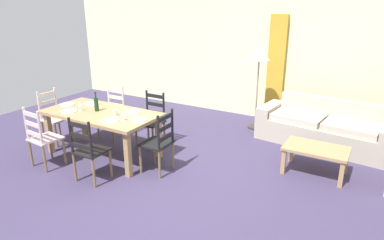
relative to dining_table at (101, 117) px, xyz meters
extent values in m
cube|color=#3D3453|center=(1.26, -0.04, -0.67)|extent=(9.60, 9.60, 0.02)
cube|color=beige|center=(1.26, 3.26, 0.69)|extent=(9.60, 0.16, 2.70)
cube|color=gold|center=(1.88, 3.12, 0.44)|extent=(0.35, 0.08, 2.20)
cube|color=#A78255|center=(0.00, 0.00, 0.06)|extent=(1.90, 0.96, 0.05)
cube|color=#A78255|center=(-0.85, -0.38, -0.31)|extent=(0.08, 0.08, 0.70)
cube|color=#A78255|center=(0.85, -0.38, -0.31)|extent=(0.08, 0.08, 0.70)
cube|color=#A78255|center=(-0.85, 0.38, -0.31)|extent=(0.08, 0.08, 0.70)
cube|color=#A78255|center=(0.85, 0.38, -0.31)|extent=(0.08, 0.08, 0.70)
cube|color=beige|center=(-0.47, -0.73, -0.22)|extent=(0.45, 0.43, 0.03)
cylinder|color=brown|center=(-0.64, -0.54, -0.45)|extent=(0.04, 0.04, 0.43)
cylinder|color=brown|center=(-0.28, -0.57, -0.45)|extent=(0.04, 0.04, 0.43)
cylinder|color=brown|center=(-0.66, -0.88, -0.45)|extent=(0.04, 0.04, 0.43)
cylinder|color=brown|center=(-0.30, -0.91, -0.45)|extent=(0.04, 0.04, 0.43)
cylinder|color=beige|center=(-0.66, -0.88, 0.05)|extent=(0.04, 0.04, 0.50)
cylinder|color=beige|center=(-0.30, -0.91, 0.05)|extent=(0.04, 0.04, 0.50)
cube|color=beige|center=(-0.48, -0.90, -0.08)|extent=(0.38, 0.05, 0.06)
cube|color=beige|center=(-0.48, -0.90, 0.07)|extent=(0.38, 0.05, 0.06)
cube|color=beige|center=(-0.48, -0.90, 0.22)|extent=(0.38, 0.05, 0.06)
cube|color=black|center=(0.46, -0.70, -0.22)|extent=(0.43, 0.41, 0.03)
cylinder|color=brown|center=(0.28, -0.53, -0.45)|extent=(0.04, 0.04, 0.43)
cylinder|color=brown|center=(0.64, -0.52, -0.45)|extent=(0.04, 0.04, 0.43)
cylinder|color=brown|center=(0.29, -0.87, -0.45)|extent=(0.04, 0.04, 0.43)
cylinder|color=brown|center=(0.65, -0.86, -0.45)|extent=(0.04, 0.04, 0.43)
cylinder|color=black|center=(0.29, -0.87, 0.05)|extent=(0.04, 0.04, 0.50)
cylinder|color=black|center=(0.65, -0.86, 0.05)|extent=(0.04, 0.04, 0.50)
cube|color=black|center=(0.47, -0.87, -0.08)|extent=(0.38, 0.03, 0.06)
cube|color=black|center=(0.47, -0.87, 0.07)|extent=(0.38, 0.03, 0.06)
cube|color=black|center=(0.47, -0.87, 0.22)|extent=(0.38, 0.03, 0.06)
cube|color=beige|center=(-0.45, 0.67, -0.22)|extent=(0.42, 0.40, 0.03)
cylinder|color=brown|center=(-0.27, 0.50, -0.45)|extent=(0.04, 0.04, 0.43)
cylinder|color=brown|center=(-0.63, 0.50, -0.45)|extent=(0.04, 0.04, 0.43)
cylinder|color=brown|center=(-0.27, 0.84, -0.45)|extent=(0.04, 0.04, 0.43)
cylinder|color=brown|center=(-0.63, 0.84, -0.45)|extent=(0.04, 0.04, 0.43)
cylinder|color=beige|center=(-0.27, 0.84, 0.05)|extent=(0.04, 0.04, 0.50)
cylinder|color=beige|center=(-0.63, 0.84, 0.05)|extent=(0.04, 0.04, 0.50)
cube|color=beige|center=(-0.45, 0.84, -0.08)|extent=(0.38, 0.03, 0.06)
cube|color=beige|center=(-0.45, 0.84, 0.07)|extent=(0.38, 0.03, 0.06)
cube|color=beige|center=(-0.45, 0.84, 0.22)|extent=(0.38, 0.03, 0.06)
cube|color=black|center=(0.46, 0.67, -0.22)|extent=(0.42, 0.40, 0.03)
cylinder|color=brown|center=(0.64, 0.50, -0.45)|extent=(0.04, 0.04, 0.43)
cylinder|color=brown|center=(0.28, 0.50, -0.45)|extent=(0.04, 0.04, 0.43)
cylinder|color=brown|center=(0.64, 0.84, -0.45)|extent=(0.04, 0.04, 0.43)
cylinder|color=brown|center=(0.28, 0.84, -0.45)|extent=(0.04, 0.04, 0.43)
cylinder|color=black|center=(0.64, 0.84, 0.05)|extent=(0.04, 0.04, 0.50)
cylinder|color=black|center=(0.28, 0.84, 0.05)|extent=(0.04, 0.04, 0.50)
cube|color=black|center=(0.46, 0.84, -0.08)|extent=(0.38, 0.03, 0.06)
cube|color=black|center=(0.46, 0.84, 0.07)|extent=(0.38, 0.03, 0.06)
cube|color=black|center=(0.46, 0.84, 0.22)|extent=(0.38, 0.03, 0.06)
cube|color=beige|center=(-1.11, -0.02, -0.22)|extent=(0.41, 0.43, 0.03)
cylinder|color=brown|center=(-0.94, 0.17, -0.45)|extent=(0.04, 0.04, 0.43)
cylinder|color=brown|center=(-0.94, -0.19, -0.45)|extent=(0.04, 0.04, 0.43)
cylinder|color=brown|center=(-1.28, 0.16, -0.45)|extent=(0.04, 0.04, 0.43)
cylinder|color=brown|center=(-1.28, -0.20, -0.45)|extent=(0.04, 0.04, 0.43)
cylinder|color=beige|center=(-1.28, 0.16, 0.05)|extent=(0.04, 0.04, 0.50)
cylinder|color=beige|center=(-1.28, -0.20, 0.05)|extent=(0.04, 0.04, 0.50)
cube|color=beige|center=(-1.28, -0.02, -0.08)|extent=(0.03, 0.38, 0.06)
cube|color=beige|center=(-1.28, -0.02, 0.07)|extent=(0.03, 0.38, 0.06)
cube|color=beige|center=(-1.28, -0.02, 0.22)|extent=(0.03, 0.38, 0.06)
cube|color=black|center=(1.10, -0.03, -0.22)|extent=(0.41, 0.43, 0.03)
cylinder|color=brown|center=(0.94, -0.21, -0.45)|extent=(0.04, 0.04, 0.43)
cylinder|color=brown|center=(0.93, 0.15, -0.45)|extent=(0.04, 0.04, 0.43)
cylinder|color=brown|center=(1.27, -0.20, -0.45)|extent=(0.04, 0.04, 0.43)
cylinder|color=brown|center=(1.27, 0.16, -0.45)|extent=(0.04, 0.04, 0.43)
cylinder|color=black|center=(1.27, -0.20, 0.05)|extent=(0.04, 0.04, 0.50)
cylinder|color=black|center=(1.27, 0.16, 0.05)|extent=(0.04, 0.04, 0.50)
cube|color=black|center=(1.27, -0.02, -0.08)|extent=(0.03, 0.38, 0.06)
cube|color=black|center=(1.27, -0.02, 0.07)|extent=(0.03, 0.38, 0.06)
cube|color=black|center=(1.27, -0.02, 0.22)|extent=(0.03, 0.38, 0.06)
cylinder|color=white|center=(-0.45, -0.25, 0.10)|extent=(0.24, 0.24, 0.02)
cube|color=silver|center=(-0.60, -0.25, 0.09)|extent=(0.03, 0.17, 0.01)
cylinder|color=white|center=(0.45, -0.25, 0.10)|extent=(0.24, 0.24, 0.02)
cube|color=silver|center=(0.30, -0.25, 0.09)|extent=(0.03, 0.17, 0.01)
cylinder|color=white|center=(-0.45, 0.25, 0.10)|extent=(0.24, 0.24, 0.02)
cube|color=silver|center=(-0.60, 0.25, 0.09)|extent=(0.02, 0.17, 0.01)
cylinder|color=white|center=(0.45, 0.25, 0.10)|extent=(0.24, 0.24, 0.02)
cube|color=silver|center=(0.30, 0.25, 0.09)|extent=(0.02, 0.17, 0.01)
cylinder|color=white|center=(-0.78, 0.00, 0.10)|extent=(0.24, 0.24, 0.02)
cube|color=silver|center=(-0.93, 0.00, 0.09)|extent=(0.02, 0.17, 0.01)
cylinder|color=white|center=(0.78, 0.00, 0.10)|extent=(0.24, 0.24, 0.02)
cube|color=silver|center=(0.63, 0.00, 0.09)|extent=(0.03, 0.17, 0.01)
cylinder|color=#143819|center=(-0.10, 0.01, 0.20)|extent=(0.07, 0.07, 0.22)
cylinder|color=#143819|center=(-0.10, 0.01, 0.35)|extent=(0.02, 0.02, 0.08)
cylinder|color=black|center=(-0.10, 0.01, 0.39)|extent=(0.03, 0.03, 0.02)
cylinder|color=white|center=(-0.33, -0.12, 0.09)|extent=(0.06, 0.06, 0.01)
cylinder|color=white|center=(-0.33, -0.12, 0.13)|extent=(0.01, 0.01, 0.07)
cone|color=white|center=(-0.33, -0.12, 0.21)|extent=(0.06, 0.06, 0.08)
cylinder|color=white|center=(0.59, -0.14, 0.09)|extent=(0.06, 0.06, 0.01)
cylinder|color=white|center=(0.59, -0.14, 0.13)|extent=(0.01, 0.01, 0.07)
cone|color=white|center=(0.59, -0.14, 0.21)|extent=(0.06, 0.06, 0.08)
cylinder|color=beige|center=(0.32, -0.01, 0.13)|extent=(0.07, 0.07, 0.09)
cube|color=#B3A894|center=(3.08, 2.23, -0.46)|extent=(1.88, 1.00, 0.40)
cube|color=#B3A894|center=(3.12, 2.53, -0.26)|extent=(1.81, 0.40, 0.80)
cube|color=#B3A894|center=(2.07, 2.35, -0.37)|extent=(0.33, 0.82, 0.58)
cube|color=beige|center=(3.52, 2.13, -0.20)|extent=(0.93, 0.73, 0.12)
cube|color=beige|center=(2.63, 2.23, -0.20)|extent=(0.93, 0.73, 0.12)
cube|color=#A78255|center=(3.17, 1.08, -0.26)|extent=(0.90, 0.56, 0.04)
cube|color=#A78255|center=(2.77, 0.85, -0.47)|extent=(0.06, 0.06, 0.38)
cube|color=#A78255|center=(3.57, 0.85, -0.47)|extent=(0.06, 0.06, 0.38)
cube|color=#A78255|center=(2.77, 1.31, -0.47)|extent=(0.06, 0.06, 0.38)
cube|color=#A78255|center=(3.57, 1.31, -0.47)|extent=(0.06, 0.06, 0.38)
cylinder|color=#332D28|center=(1.73, 2.48, -0.65)|extent=(0.28, 0.28, 0.03)
cylinder|color=gray|center=(1.73, 2.48, 0.04)|extent=(0.03, 0.03, 1.35)
cone|color=beige|center=(1.73, 2.48, 0.85)|extent=(0.40, 0.40, 0.26)
camera|label=1|loc=(3.89, -3.76, 1.77)|focal=31.82mm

